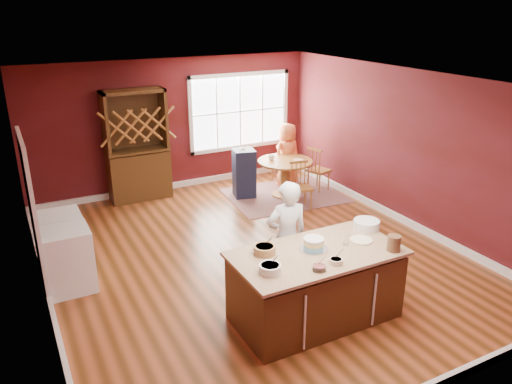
% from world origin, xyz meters
% --- Properties ---
extents(room_shell, '(7.00, 7.00, 7.00)m').
position_xyz_m(room_shell, '(0.00, 0.00, 1.35)').
color(room_shell, brown).
rests_on(room_shell, ground).
extents(window, '(2.36, 0.10, 1.66)m').
position_xyz_m(window, '(1.50, 3.47, 1.50)').
color(window, white).
rests_on(window, room_shell).
extents(doorway, '(0.08, 1.26, 2.13)m').
position_xyz_m(doorway, '(-2.97, 0.60, 1.02)').
color(doorway, white).
rests_on(doorway, room_shell).
extents(kitchen_island, '(2.06, 1.08, 0.92)m').
position_xyz_m(kitchen_island, '(-0.06, -1.85, 0.44)').
color(kitchen_island, '#3D290D').
rests_on(kitchen_island, ground).
extents(dining_table, '(1.10, 1.10, 0.75)m').
position_xyz_m(dining_table, '(1.78, 1.98, 0.53)').
color(dining_table, brown).
rests_on(dining_table, ground).
extents(baker, '(0.63, 0.47, 1.58)m').
position_xyz_m(baker, '(-0.05, -1.12, 0.79)').
color(baker, silver).
rests_on(baker, ground).
extents(layer_cake, '(0.35, 0.35, 0.14)m').
position_xyz_m(layer_cake, '(-0.06, -1.76, 0.99)').
color(layer_cake, silver).
rests_on(layer_cake, kitchen_island).
extents(bowl_blue, '(0.25, 0.25, 0.10)m').
position_xyz_m(bowl_blue, '(-0.80, -2.01, 0.97)').
color(bowl_blue, white).
rests_on(bowl_blue, kitchen_island).
extents(bowl_yellow, '(0.26, 0.26, 0.10)m').
position_xyz_m(bowl_yellow, '(-0.63, -1.59, 0.97)').
color(bowl_yellow, '#936D46').
rests_on(bowl_yellow, kitchen_island).
extents(bowl_pink, '(0.16, 0.16, 0.06)m').
position_xyz_m(bowl_pink, '(-0.29, -2.22, 0.95)').
color(bowl_pink, white).
rests_on(bowl_pink, kitchen_island).
extents(bowl_olive, '(0.16, 0.16, 0.06)m').
position_xyz_m(bowl_olive, '(-0.03, -2.18, 0.95)').
color(bowl_olive, beige).
rests_on(bowl_olive, kitchen_island).
extents(drinking_glass, '(0.07, 0.07, 0.15)m').
position_xyz_m(drinking_glass, '(0.36, -1.84, 0.99)').
color(drinking_glass, white).
rests_on(drinking_glass, kitchen_island).
extents(dinner_plate, '(0.28, 0.28, 0.02)m').
position_xyz_m(dinner_plate, '(0.60, -1.85, 0.93)').
color(dinner_plate, '#F7F3CD').
rests_on(dinner_plate, kitchen_island).
extents(white_tub, '(0.34, 0.34, 0.12)m').
position_xyz_m(white_tub, '(0.89, -1.59, 0.98)').
color(white_tub, white).
rests_on(white_tub, kitchen_island).
extents(stoneware_crock, '(0.16, 0.16, 0.19)m').
position_xyz_m(stoneware_crock, '(0.77, -2.24, 1.02)').
color(stoneware_crock, '#47341D').
rests_on(stoneware_crock, kitchen_island).
extents(rug, '(2.41, 1.94, 0.01)m').
position_xyz_m(rug, '(1.78, 1.98, 0.01)').
color(rug, brown).
rests_on(rug, ground).
extents(chair_east, '(0.48, 0.49, 0.95)m').
position_xyz_m(chair_east, '(2.58, 1.95, 0.47)').
color(chair_east, brown).
rests_on(chair_east, ground).
extents(chair_south, '(0.45, 0.43, 0.92)m').
position_xyz_m(chair_south, '(1.71, 1.25, 0.46)').
color(chair_south, olive).
rests_on(chair_south, ground).
extents(chair_north, '(0.47, 0.46, 0.95)m').
position_xyz_m(chair_north, '(2.19, 2.79, 0.48)').
color(chair_north, brown).
rests_on(chair_north, ground).
extents(seated_woman, '(0.74, 0.55, 1.37)m').
position_xyz_m(seated_woman, '(2.13, 2.49, 0.68)').
color(seated_woman, orange).
rests_on(seated_woman, ground).
extents(high_chair, '(0.50, 0.50, 1.03)m').
position_xyz_m(high_chair, '(1.04, 2.34, 0.51)').
color(high_chair, '#131D34').
rests_on(high_chair, ground).
extents(toddler, '(0.18, 0.14, 0.26)m').
position_xyz_m(toddler, '(1.03, 2.33, 0.81)').
color(toddler, '#8CA5BF').
rests_on(toddler, high_chair).
extents(table_plate, '(0.19, 0.19, 0.01)m').
position_xyz_m(table_plate, '(2.03, 1.88, 0.76)').
color(table_plate, beige).
rests_on(table_plate, dining_table).
extents(table_cup, '(0.17, 0.17, 0.10)m').
position_xyz_m(table_cup, '(1.56, 2.15, 0.80)').
color(table_cup, white).
rests_on(table_cup, dining_table).
extents(hutch, '(1.19, 0.50, 2.18)m').
position_xyz_m(hutch, '(-0.86, 3.22, 1.09)').
color(hutch, black).
rests_on(hutch, ground).
extents(washer, '(0.61, 0.59, 0.89)m').
position_xyz_m(washer, '(-2.64, 0.28, 0.44)').
color(washer, white).
rests_on(washer, ground).
extents(dryer, '(0.60, 0.58, 0.87)m').
position_xyz_m(dryer, '(-2.64, 0.92, 0.43)').
color(dryer, white).
rests_on(dryer, ground).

